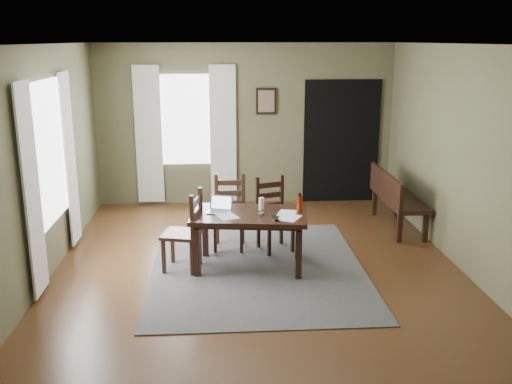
{
  "coord_description": "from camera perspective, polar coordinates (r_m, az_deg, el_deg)",
  "views": [
    {
      "loc": [
        -0.46,
        -6.58,
        2.75
      ],
      "look_at": [
        0.0,
        0.3,
        0.9
      ],
      "focal_mm": 40.0,
      "sensor_mm": 36.0,
      "label": 1
    }
  ],
  "objects": [
    {
      "name": "dining_table",
      "position": [
        6.96,
        -0.64,
        -2.81
      ],
      "size": [
        1.49,
        1.01,
        0.69
      ],
      "rotation": [
        0.0,
        0.0,
        -0.13
      ],
      "color": "black",
      "rests_on": "rug"
    },
    {
      "name": "window_back",
      "position": [
        9.65,
        -7.06,
        7.18
      ],
      "size": [
        1.0,
        0.01,
        1.5
      ],
      "color": "white",
      "rests_on": "ground"
    },
    {
      "name": "paper_d",
      "position": [
        6.95,
        3.13,
        -2.1
      ],
      "size": [
        0.28,
        0.32,
        0.0
      ],
      "primitive_type": "cube",
      "rotation": [
        0.0,
        0.0,
        -0.31
      ],
      "color": "white",
      "rests_on": "dining_table"
    },
    {
      "name": "computer_mouse",
      "position": [
        6.86,
        0.52,
        -2.2
      ],
      "size": [
        0.08,
        0.1,
        0.03
      ],
      "primitive_type": "cube",
      "rotation": [
        0.0,
        0.0,
        -0.39
      ],
      "color": "#3F3F42",
      "rests_on": "dining_table"
    },
    {
      "name": "laptop",
      "position": [
        7.0,
        -3.6,
        -1.57
      ],
      "size": [
        0.33,
        0.29,
        0.19
      ],
      "rotation": [
        0.0,
        0.0,
        -0.29
      ],
      "color": "#B7B7BC",
      "rests_on": "dining_table"
    },
    {
      "name": "chair_back_right",
      "position": [
        7.62,
        1.8,
        -2.33
      ],
      "size": [
        0.54,
        0.54,
        0.97
      ],
      "rotation": [
        0.0,
        0.0,
        0.35
      ],
      "color": "black",
      "rests_on": "rug"
    },
    {
      "name": "chair_end",
      "position": [
        6.98,
        -7.04,
        -3.99
      ],
      "size": [
        0.53,
        0.53,
        1.0
      ],
      "rotation": [
        0.0,
        0.0,
        -1.81
      ],
      "color": "black",
      "rests_on": "rug"
    },
    {
      "name": "drinking_glass",
      "position": [
        7.06,
        0.55,
        -1.17
      ],
      "size": [
        0.09,
        0.09,
        0.15
      ],
      "primitive_type": "cylinder",
      "rotation": [
        0.0,
        0.0,
        -0.38
      ],
      "color": "silver",
      "rests_on": "dining_table"
    },
    {
      "name": "curtain_left_near",
      "position": [
        6.47,
        -21.52,
        0.08
      ],
      "size": [
        0.03,
        0.48,
        2.3
      ],
      "color": "silver",
      "rests_on": "ground"
    },
    {
      "name": "tv_remote",
      "position": [
        6.71,
        1.94,
        -2.63
      ],
      "size": [
        0.07,
        0.2,
        0.02
      ],
      "primitive_type": "cube",
      "rotation": [
        0.0,
        0.0,
        0.1
      ],
      "color": "black",
      "rests_on": "dining_table"
    },
    {
      "name": "curtain_back_right",
      "position": [
        9.64,
        -3.32,
        5.76
      ],
      "size": [
        0.44,
        0.03,
        2.3
      ],
      "color": "silver",
      "rests_on": "ground"
    },
    {
      "name": "room_shell",
      "position": [
        6.66,
        0.17,
        6.85
      ],
      "size": [
        5.02,
        6.02,
        2.71
      ],
      "color": "brown",
      "rests_on": "ground"
    },
    {
      "name": "paper_b",
      "position": [
        6.76,
        3.32,
        -2.59
      ],
      "size": [
        0.35,
        0.37,
        0.0
      ],
      "primitive_type": "cube",
      "rotation": [
        0.0,
        0.0,
        -0.51
      ],
      "color": "white",
      "rests_on": "dining_table"
    },
    {
      "name": "window_left",
      "position": [
        7.19,
        -20.04,
        3.69
      ],
      "size": [
        0.01,
        1.3,
        1.7
      ],
      "color": "white",
      "rests_on": "ground"
    },
    {
      "name": "doorway_back",
      "position": [
        9.93,
        8.53,
        5.0
      ],
      "size": [
        1.3,
        0.03,
        2.1
      ],
      "color": "black",
      "rests_on": "ground"
    },
    {
      "name": "ground",
      "position": [
        7.15,
        0.16,
        -7.65
      ],
      "size": [
        5.0,
        6.0,
        0.01
      ],
      "color": "#492C16"
    },
    {
      "name": "paper_a",
      "position": [
        6.81,
        -2.89,
        -2.44
      ],
      "size": [
        0.31,
        0.34,
        0.0
      ],
      "primitive_type": "cube",
      "rotation": [
        0.0,
        0.0,
        0.4
      ],
      "color": "white",
      "rests_on": "dining_table"
    },
    {
      "name": "curtain_back_left",
      "position": [
        9.71,
        -10.69,
        5.59
      ],
      "size": [
        0.44,
        0.03,
        2.3
      ],
      "color": "silver",
      "rests_on": "ground"
    },
    {
      "name": "chair_back_left",
      "position": [
        7.68,
        -2.67,
        -2.15
      ],
      "size": [
        0.47,
        0.47,
        0.98
      ],
      "rotation": [
        0.0,
        0.0,
        -0.1
      ],
      "color": "black",
      "rests_on": "rug"
    },
    {
      "name": "rug",
      "position": [
        7.14,
        0.16,
        -7.57
      ],
      "size": [
        2.6,
        3.2,
        0.01
      ],
      "color": "#424242",
      "rests_on": "ground"
    },
    {
      "name": "bench",
      "position": [
        8.73,
        13.67,
        -0.28
      ],
      "size": [
        0.49,
        1.52,
        0.86
      ],
      "rotation": [
        0.0,
        0.0,
        1.57
      ],
      "color": "black",
      "rests_on": "ground"
    },
    {
      "name": "curtain_left_far",
      "position": [
        8.0,
        -18.1,
        3.11
      ],
      "size": [
        0.03,
        0.48,
        2.3
      ],
      "color": "silver",
      "rests_on": "ground"
    },
    {
      "name": "framed_picture",
      "position": [
        9.63,
        1.03,
        9.07
      ],
      "size": [
        0.34,
        0.03,
        0.44
      ],
      "color": "black",
      "rests_on": "ground"
    },
    {
      "name": "water_bottle",
      "position": [
        6.99,
        4.37,
        -1.12
      ],
      "size": [
        0.08,
        0.08,
        0.23
      ],
      "rotation": [
        0.0,
        0.0,
        0.14
      ],
      "color": "#99290B",
      "rests_on": "dining_table"
    }
  ]
}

